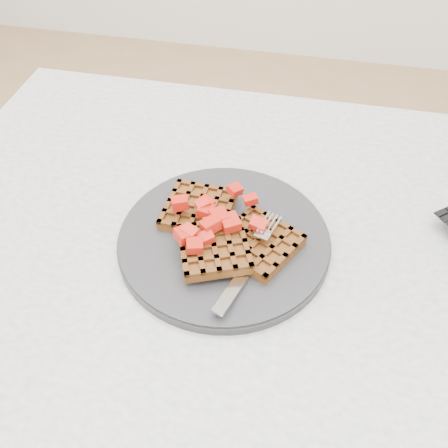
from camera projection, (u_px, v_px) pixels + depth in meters
table at (300, 306)px, 0.77m from camera, size 1.20×0.80×0.75m
plate at (224, 240)px, 0.70m from camera, size 0.30×0.30×0.02m
waffles at (224, 232)px, 0.68m from camera, size 0.21×0.18×0.03m
strawberry_pile at (224, 217)px, 0.67m from camera, size 0.15×0.15×0.02m
fork at (252, 260)px, 0.65m from camera, size 0.07×0.18×0.02m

